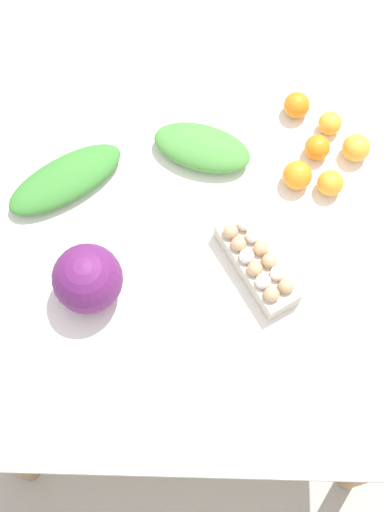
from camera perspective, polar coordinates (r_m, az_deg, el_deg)
ground_plane at (r=2.54m, az=0.00°, el=-6.18°), size 8.00×8.00×0.00m
dining_table at (r=1.94m, az=0.00°, el=-1.20°), size 1.16×1.09×0.72m
cabbage_purple at (r=1.76m, az=-8.36°, el=-1.81°), size 0.18×0.18×0.18m
egg_carton at (r=1.81m, az=5.23°, el=-0.51°), size 0.22×0.28×0.09m
greens_bunch_kale at (r=1.95m, az=-10.10°, el=6.06°), size 0.35×0.30×0.06m
greens_bunch_dandelion at (r=1.96m, az=0.79°, el=8.66°), size 0.30×0.21×0.07m
orange_0 at (r=1.99m, az=9.98°, el=8.55°), size 0.07×0.07×0.07m
orange_1 at (r=1.94m, az=8.42°, el=6.41°), size 0.08×0.08×0.08m
orange_2 at (r=2.01m, az=13.00°, el=8.43°), size 0.08×0.08×0.08m
orange_3 at (r=2.05m, az=8.37°, el=11.85°), size 0.07×0.07×0.07m
orange_4 at (r=1.94m, az=11.00°, el=5.74°), size 0.07×0.07×0.07m
orange_5 at (r=2.04m, az=10.98°, el=10.40°), size 0.07×0.07×0.07m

